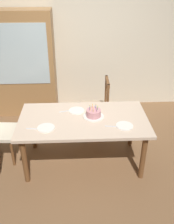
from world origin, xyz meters
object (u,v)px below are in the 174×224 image
at_px(birthday_cake, 94,114).
at_px(plate_near_guest, 124,126).
at_px(plate_far_side, 77,111).
at_px(china_cabinet, 24,65).
at_px(dining_table, 83,124).
at_px(plate_near_celebrant, 46,128).
at_px(chair_spindle_back, 96,107).

height_order(birthday_cake, plate_near_guest, birthday_cake).
relative_size(plate_far_side, china_cabinet, 0.12).
bearing_deg(plate_near_guest, dining_table, 157.85).
relative_size(plate_near_celebrant, plate_far_side, 1.00).
height_order(dining_table, plate_near_celebrant, plate_near_celebrant).
distance_m(plate_near_celebrant, plate_far_side, 0.57).
bearing_deg(plate_far_side, dining_table, -67.73).
bearing_deg(chair_spindle_back, dining_table, -106.95).
bearing_deg(plate_near_guest, birthday_cake, 146.22).
bearing_deg(dining_table, chair_spindle_back, 73.05).
distance_m(plate_near_guest, china_cabinet, 2.35).
bearing_deg(china_cabinet, plate_near_guest, -49.04).
height_order(birthday_cake, china_cabinet, china_cabinet).
bearing_deg(plate_near_celebrant, birthday_cake, 22.25).
distance_m(chair_spindle_back, china_cabinet, 1.56).
relative_size(plate_near_celebrant, plate_near_guest, 1.00).
height_order(plate_near_guest, china_cabinet, china_cabinet).
height_order(chair_spindle_back, china_cabinet, china_cabinet).
xyz_separation_m(plate_far_side, plate_near_guest, (0.60, -0.42, 0.00)).
relative_size(dining_table, plate_near_celebrant, 7.84).
relative_size(dining_table, chair_spindle_back, 1.82).
height_order(birthday_cake, plate_far_side, birthday_cake).
bearing_deg(plate_near_guest, plate_near_celebrant, 180.00).
relative_size(plate_far_side, plate_near_guest, 1.00).
bearing_deg(plate_near_celebrant, chair_spindle_back, 54.40).
height_order(plate_far_side, china_cabinet, china_cabinet).
bearing_deg(plate_near_celebrant, dining_table, 23.94).
height_order(plate_near_celebrant, chair_spindle_back, chair_spindle_back).
xyz_separation_m(birthday_cake, plate_near_guest, (0.38, -0.25, -0.04)).
xyz_separation_m(dining_table, plate_near_guest, (0.52, -0.21, 0.09)).
xyz_separation_m(birthday_cake, china_cabinet, (-1.16, 1.52, 0.18)).
bearing_deg(dining_table, plate_far_side, 112.27).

